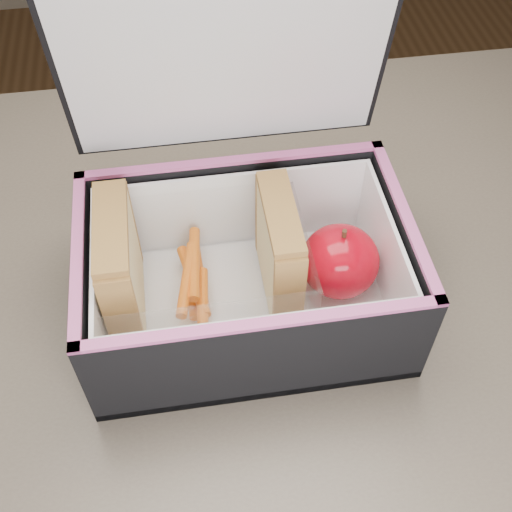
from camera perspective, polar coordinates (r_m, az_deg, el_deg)
The scene contains 8 objects.
kitchen_table at distance 0.66m, azimuth 2.48°, elevation -10.89°, with size 1.20×0.80×0.75m.
lunch_bag at distance 0.55m, azimuth -0.93°, elevation -0.93°, with size 0.27×0.22×0.28m.
plastic_tub at distance 0.56m, azimuth -4.80°, elevation -1.42°, with size 0.18×0.13×0.07m, color white, non-canonical shape.
sandwich_left at distance 0.55m, azimuth -11.95°, elevation -0.97°, with size 0.03×0.10×0.11m.
sandwich_right at distance 0.55m, azimuth 2.06°, elevation 0.50°, with size 0.03×0.09×0.10m.
carrot_sticks at distance 0.58m, azimuth -5.49°, elevation -2.22°, with size 0.03×0.12×0.03m.
paper_napkin at distance 0.60m, azimuth 7.12°, elevation -1.94°, with size 0.07×0.08×0.01m, color white.
red_apple at distance 0.57m, azimuth 7.47°, elevation -0.46°, with size 0.09×0.09×0.07m.
Camera 1 is at (-0.08, -0.31, 1.24)m, focal length 45.00 mm.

